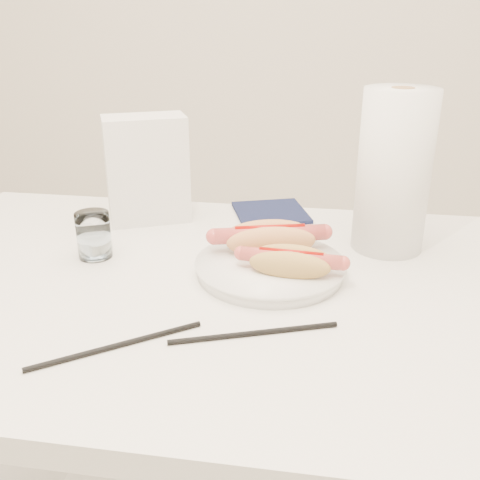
# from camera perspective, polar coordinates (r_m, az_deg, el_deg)

# --- Properties ---
(table) EXTENTS (1.20, 0.80, 0.75)m
(table) POSITION_cam_1_polar(r_m,az_deg,el_deg) (0.98, -4.22, -7.26)
(table) COLOR white
(table) RESTS_ON ground
(plate) EXTENTS (0.33, 0.33, 0.02)m
(plate) POSITION_cam_1_polar(r_m,az_deg,el_deg) (0.96, 3.13, -3.00)
(plate) COLOR white
(plate) RESTS_ON table
(hotdog_left) EXTENTS (0.20, 0.12, 0.06)m
(hotdog_left) POSITION_cam_1_polar(r_m,az_deg,el_deg) (0.99, 3.10, 0.15)
(hotdog_left) COLOR tan
(hotdog_left) RESTS_ON plate
(hotdog_right) EXTENTS (0.17, 0.08, 0.05)m
(hotdog_right) POSITION_cam_1_polar(r_m,az_deg,el_deg) (0.91, 5.30, -2.28)
(hotdog_right) COLOR tan
(hotdog_right) RESTS_ON plate
(water_glass) EXTENTS (0.06, 0.06, 0.09)m
(water_glass) POSITION_cam_1_polar(r_m,az_deg,el_deg) (1.05, -14.93, 0.50)
(water_glass) COLOR white
(water_glass) RESTS_ON table
(chopstick_near) EXTENTS (0.20, 0.15, 0.01)m
(chopstick_near) POSITION_cam_1_polar(r_m,az_deg,el_deg) (0.78, -12.63, -10.63)
(chopstick_near) COLOR black
(chopstick_near) RESTS_ON table
(chopstick_far) EXTENTS (0.23, 0.09, 0.01)m
(chopstick_far) POSITION_cam_1_polar(r_m,az_deg,el_deg) (0.79, 1.48, -9.63)
(chopstick_far) COLOR black
(chopstick_far) RESTS_ON table
(napkin_box) EXTENTS (0.19, 0.16, 0.23)m
(napkin_box) POSITION_cam_1_polar(r_m,az_deg,el_deg) (1.20, -9.63, 7.23)
(napkin_box) COLOR silver
(napkin_box) RESTS_ON table
(navy_napkin) EXTENTS (0.20, 0.20, 0.01)m
(navy_napkin) POSITION_cam_1_polar(r_m,az_deg,el_deg) (1.25, 3.19, 2.88)
(navy_napkin) COLOR #101634
(navy_napkin) RESTS_ON table
(paper_towel_roll) EXTENTS (0.15, 0.15, 0.30)m
(paper_towel_roll) POSITION_cam_1_polar(r_m,az_deg,el_deg) (1.06, 15.66, 6.82)
(paper_towel_roll) COLOR white
(paper_towel_roll) RESTS_ON table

